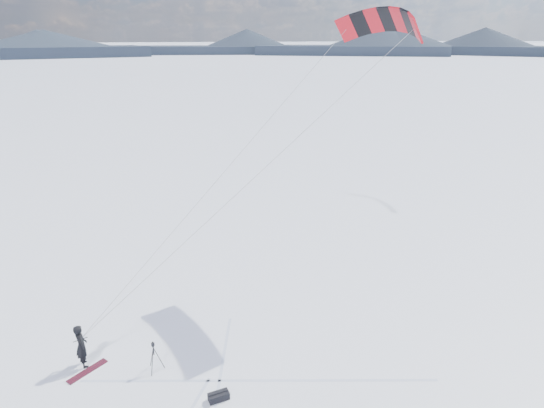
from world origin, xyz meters
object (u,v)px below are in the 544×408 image
object	(u,v)px
tripod	(154,353)
gear_bag_a	(219,396)
snowboard	(88,371)
snowkiter	(85,365)

from	to	relation	value
tripod	gear_bag_a	bearing A→B (deg)	-48.13
snowboard	tripod	bearing A→B (deg)	-51.24
gear_bag_a	tripod	bearing A→B (deg)	125.28
snowboard	gear_bag_a	distance (m)	5.50
snowkiter	tripod	xyz separation A→B (m)	(2.68, -1.14, 0.81)
snowboard	gear_bag_a	world-z (taller)	gear_bag_a
snowboard	gear_bag_a	bearing A→B (deg)	-68.90
snowkiter	snowboard	bearing A→B (deg)	178.09
tripod	snowkiter	bearing A→B (deg)	156.90
snowkiter	tripod	world-z (taller)	tripod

